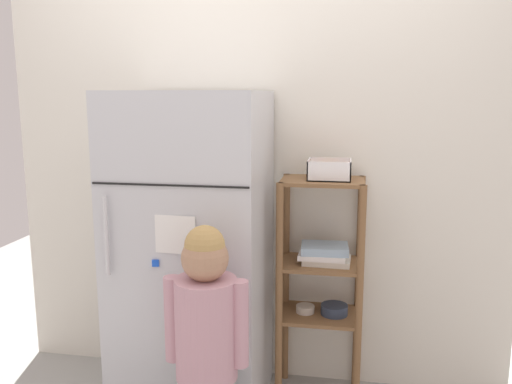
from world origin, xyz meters
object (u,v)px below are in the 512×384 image
at_px(pantry_shelf_unit, 322,271).
at_px(fruit_bin, 330,171).
at_px(refrigerator, 193,254).
at_px(child_standing, 206,328).

bearing_deg(pantry_shelf_unit, fruit_bin, 20.94).
xyz_separation_m(refrigerator, fruit_bin, (0.65, 0.18, 0.40)).
height_order(pantry_shelf_unit, fruit_bin, fruit_bin).
height_order(child_standing, fruit_bin, fruit_bin).
xyz_separation_m(refrigerator, child_standing, (0.20, -0.50, -0.14)).
height_order(refrigerator, fruit_bin, refrigerator).
distance_m(child_standing, pantry_shelf_unit, 0.78).
height_order(child_standing, pantry_shelf_unit, pantry_shelf_unit).
distance_m(refrigerator, fruit_bin, 0.78).
relative_size(refrigerator, pantry_shelf_unit, 1.37).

